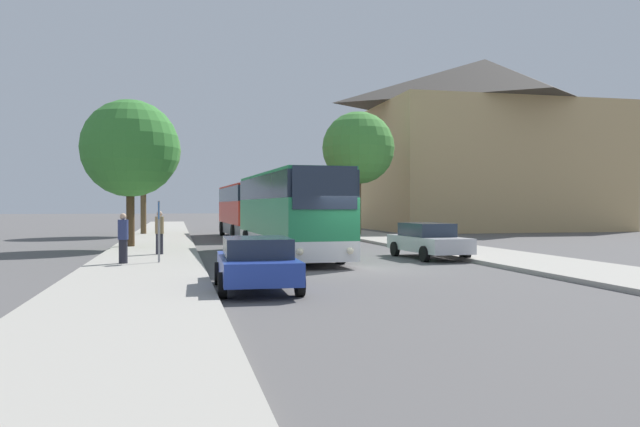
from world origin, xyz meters
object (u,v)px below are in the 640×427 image
(bus_middle, at_px, (245,210))
(bus_stop_sign, at_px, (159,224))
(tree_left_far, at_px, (130,149))
(pedestrian_waiting_far, at_px, (123,238))
(bus_front, at_px, (288,213))
(parked_car_right_far, at_px, (307,224))
(tree_right_near, at_px, (358,148))
(parked_car_left_curb, at_px, (256,262))
(pedestrian_waiting_near, at_px, (159,232))
(tree_left_near, at_px, (143,151))
(parked_car_right_near, at_px, (428,240))

(bus_middle, relative_size, bus_stop_sign, 5.23)
(bus_stop_sign, relative_size, tree_left_far, 0.30)
(tree_left_far, bearing_deg, pedestrian_waiting_far, -87.57)
(bus_front, bearing_deg, bus_middle, 88.37)
(bus_front, height_order, parked_car_right_far, bus_front)
(bus_middle, distance_m, tree_right_near, 9.01)
(tree_right_near, bearing_deg, pedestrian_waiting_far, -126.73)
(pedestrian_waiting_far, xyz_separation_m, tree_right_near, (14.26, 19.11, 5.15))
(parked_car_left_curb, xyz_separation_m, parked_car_right_far, (8.07, 32.14, 0.01))
(pedestrian_waiting_far, distance_m, tree_left_far, 10.27)
(bus_stop_sign, height_order, tree_right_near, tree_right_near)
(pedestrian_waiting_near, relative_size, tree_left_far, 0.25)
(pedestrian_waiting_far, relative_size, tree_right_near, 0.20)
(tree_left_far, bearing_deg, tree_left_near, 90.28)
(tree_left_far, bearing_deg, bus_front, -42.48)
(pedestrian_waiting_near, distance_m, tree_right_near, 20.71)
(bus_front, relative_size, parked_car_right_near, 2.55)
(parked_car_left_curb, relative_size, bus_stop_sign, 1.95)
(parked_car_right_far, xyz_separation_m, tree_right_near, (2.37, -6.16, 5.46))
(bus_front, bearing_deg, bus_stop_sign, -151.39)
(parked_car_right_near, bearing_deg, tree_left_far, -37.43)
(bus_stop_sign, bearing_deg, bus_front, 30.53)
(parked_car_right_near, distance_m, tree_left_far, 15.45)
(parked_car_left_curb, bearing_deg, tree_left_far, 106.23)
(parked_car_left_curb, relative_size, pedestrian_waiting_near, 2.38)
(parked_car_left_curb, xyz_separation_m, pedestrian_waiting_near, (-2.68, 10.80, 0.34))
(bus_stop_sign, distance_m, tree_right_near, 23.51)
(bus_middle, distance_m, pedestrian_waiting_far, 20.19)
(bus_middle, bearing_deg, pedestrian_waiting_near, -110.77)
(pedestrian_waiting_near, bearing_deg, tree_right_near, 145.56)
(parked_car_left_curb, xyz_separation_m, pedestrian_waiting_far, (-3.82, 6.87, 0.32))
(pedestrian_waiting_near, height_order, tree_left_near, tree_left_near)
(bus_stop_sign, bearing_deg, tree_right_near, 55.51)
(parked_car_right_far, xyz_separation_m, tree_left_far, (-12.29, -15.81, 4.26))
(parked_car_right_near, height_order, tree_right_near, tree_right_near)
(parked_car_right_near, bearing_deg, pedestrian_waiting_far, 2.11)
(bus_front, bearing_deg, tree_left_near, 106.89)
(pedestrian_waiting_near, height_order, tree_right_near, tree_right_near)
(parked_car_left_curb, xyz_separation_m, bus_stop_sign, (-2.61, 6.98, 0.80))
(bus_stop_sign, relative_size, pedestrian_waiting_far, 1.25)
(bus_stop_sign, height_order, tree_left_near, tree_left_near)
(parked_car_right_near, height_order, bus_stop_sign, bus_stop_sign)
(pedestrian_waiting_near, relative_size, tree_right_near, 0.21)
(parked_car_left_curb, relative_size, tree_left_near, 0.50)
(parked_car_right_near, xyz_separation_m, tree_left_near, (-12.38, 22.32, 5.33))
(bus_front, distance_m, tree_left_far, 9.79)
(bus_middle, height_order, bus_stop_sign, bus_middle)
(parked_car_right_far, bearing_deg, bus_middle, 49.93)
(parked_car_left_curb, bearing_deg, bus_middle, 86.16)
(bus_middle, xyz_separation_m, parked_car_right_far, (5.53, 6.12, -1.14))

